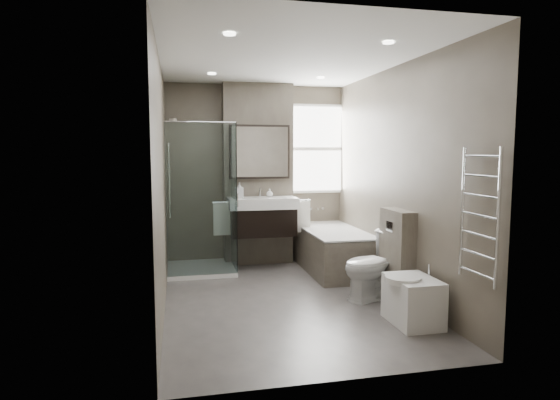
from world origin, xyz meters
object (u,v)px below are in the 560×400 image
object	(u,v)px
vanity	(262,216)
bidet	(412,300)
toilet	(374,265)
bathtub	(333,248)

from	to	relation	value
vanity	bidet	size ratio (longest dim) A/B	1.66
bidet	toilet	bearing A→B (deg)	93.12
vanity	toilet	world-z (taller)	vanity
vanity	bidet	distance (m)	2.66
bidet	vanity	bearing A→B (deg)	112.83
vanity	bidet	xyz separation A→B (m)	(1.01, -2.41, -0.51)
toilet	bathtub	bearing A→B (deg)	162.02
toilet	bidet	world-z (taller)	toilet
vanity	bidet	world-z (taller)	vanity
bathtub	bidet	bearing A→B (deg)	-87.57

